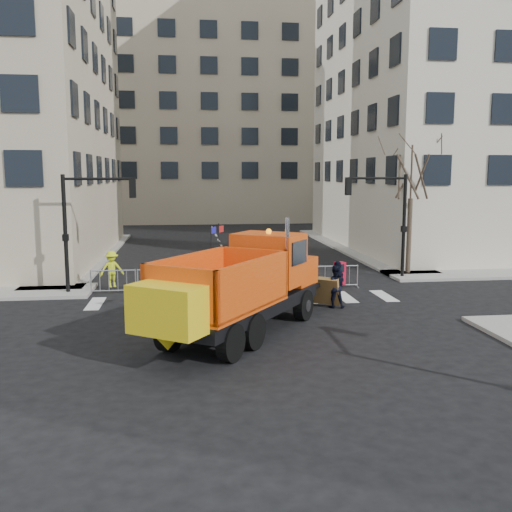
{
  "coord_description": "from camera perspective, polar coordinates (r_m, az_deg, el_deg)",
  "views": [
    {
      "loc": [
        -2.66,
        -18.61,
        5.41
      ],
      "look_at": [
        -0.05,
        2.5,
        2.35
      ],
      "focal_mm": 40.0,
      "sensor_mm": 36.0,
      "label": 1
    }
  ],
  "objects": [
    {
      "name": "ground",
      "position": [
        19.56,
        1.06,
        -7.86
      ],
      "size": [
        120.0,
        120.0,
        0.0
      ],
      "primitive_type": "plane",
      "color": "black",
      "rests_on": "ground"
    },
    {
      "name": "street_tree",
      "position": [
        31.47,
        15.16,
        4.89
      ],
      "size": [
        3.0,
        3.0,
        7.5
      ],
      "primitive_type": null,
      "color": "#382B21",
      "rests_on": "ground"
    },
    {
      "name": "sidewalk_back",
      "position": [
        27.75,
        -1.41,
        -2.88
      ],
      "size": [
        64.0,
        5.0,
        0.15
      ],
      "primitive_type": "cube",
      "color": "gray",
      "rests_on": "ground"
    },
    {
      "name": "newspaper_box",
      "position": [
        27.58,
        8.37,
        -1.72
      ],
      "size": [
        0.57,
        0.54,
        1.1
      ],
      "primitive_type": "cube",
      "rotation": [
        0.0,
        0.0,
        0.4
      ],
      "color": "#AE0D25",
      "rests_on": "sidewalk_back"
    },
    {
      "name": "plow_truck",
      "position": [
        19.01,
        -1.68,
        -2.9
      ],
      "size": [
        7.99,
        9.9,
        3.94
      ],
      "rotation": [
        0.0,
        0.0,
        0.97
      ],
      "color": "black",
      "rests_on": "ground"
    },
    {
      "name": "cop_b",
      "position": [
        23.43,
        7.88,
        -3.04
      ],
      "size": [
        0.97,
        0.82,
        1.75
      ],
      "primitive_type": "imported",
      "rotation": [
        0.0,
        0.0,
        2.94
      ],
      "color": "black",
      "rests_on": "ground"
    },
    {
      "name": "traffic_light_left",
      "position": [
        26.78,
        -18.52,
        1.97
      ],
      "size": [
        0.18,
        0.18,
        5.4
      ],
      "primitive_type": "cylinder",
      "color": "black",
      "rests_on": "ground"
    },
    {
      "name": "worker",
      "position": [
        27.5,
        -14.22,
        -1.27
      ],
      "size": [
        1.24,
        0.94,
        1.71
      ],
      "primitive_type": "imported",
      "rotation": [
        0.0,
        0.0,
        0.31
      ],
      "color": "#D3E41A",
      "rests_on": "sidewalk_back"
    },
    {
      "name": "building_far",
      "position": [
        70.96,
        -5.0,
        13.5
      ],
      "size": [
        30.0,
        18.0,
        24.0
      ],
      "primitive_type": "cube",
      "color": "tan",
      "rests_on": "ground"
    },
    {
      "name": "building_right",
      "position": [
        47.69,
        23.07,
        20.41
      ],
      "size": [
        22.0,
        22.0,
        32.0
      ],
      "primitive_type": "cube",
      "color": "beige",
      "rests_on": "ground"
    },
    {
      "name": "cop_c",
      "position": [
        24.13,
        8.18,
        -2.63
      ],
      "size": [
        1.01,
        1.11,
        1.82
      ],
      "primitive_type": "imported",
      "rotation": [
        0.0,
        0.0,
        4.05
      ],
      "color": "black",
      "rests_on": "ground"
    },
    {
      "name": "traffic_light_right",
      "position": [
        30.36,
        14.57,
        2.82
      ],
      "size": [
        0.18,
        0.18,
        5.4
      ],
      "primitive_type": "cylinder",
      "color": "black",
      "rests_on": "ground"
    },
    {
      "name": "cop_a",
      "position": [
        23.19,
        1.62,
        -2.82
      ],
      "size": [
        0.85,
        0.8,
        1.96
      ],
      "primitive_type": "imported",
      "rotation": [
        0.0,
        0.0,
        3.78
      ],
      "color": "black",
      "rests_on": "ground"
    },
    {
      "name": "crowd_barriers",
      "position": [
        26.72,
        -2.83,
        -2.29
      ],
      "size": [
        12.6,
        0.6,
        1.1
      ],
      "primitive_type": null,
      "color": "#9EA0A5",
      "rests_on": "ground"
    }
  ]
}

